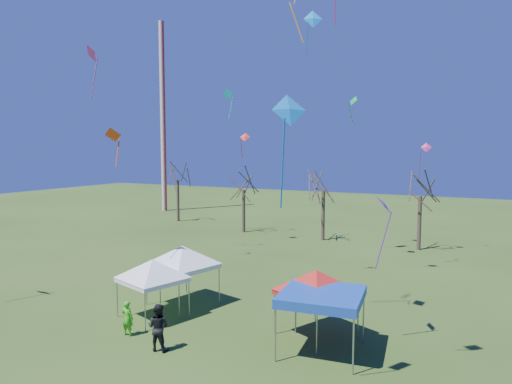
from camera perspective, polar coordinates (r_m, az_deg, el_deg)
ground at (r=20.39m, az=-8.10°, el=-18.72°), size 140.00×140.00×0.00m
radio_mast at (r=62.77m, az=-11.56°, el=9.10°), size 0.70×0.70×25.00m
tree_0 at (r=53.06m, az=-9.80°, el=3.34°), size 3.83×3.83×8.44m
tree_1 at (r=45.37m, az=-1.57°, el=2.20°), size 3.42×3.42×7.54m
tree_2 at (r=41.76m, az=8.46°, el=2.55°), size 3.71×3.71×8.18m
tree_3 at (r=39.61m, az=19.92°, el=1.83°), size 3.59×3.59×7.91m
tent_white_west at (r=23.24m, az=-12.82°, el=-8.70°), size 3.63×3.63×3.35m
tent_white_mid at (r=24.79m, az=-9.19°, el=-7.15°), size 4.02×4.02×3.67m
tent_red at (r=20.57m, az=7.57°, el=-10.18°), size 3.70×3.70×3.48m
tent_blue at (r=19.21m, az=8.24°, el=-12.82°), size 3.57×3.57×2.53m
person_green at (r=21.85m, az=-15.75°, el=-14.95°), size 0.60×0.42×1.58m
person_dark at (r=20.04m, az=-12.13°, el=-16.19°), size 1.06×0.89×1.96m
kite_13 at (r=39.86m, az=-1.42°, el=6.84°), size 0.99×0.78×2.21m
kite_8 at (r=31.90m, az=-19.81°, el=15.94°), size 1.34×1.05×3.48m
kite_11 at (r=35.11m, az=7.13°, el=20.67°), size 1.44×1.13×3.03m
kite_22 at (r=38.18m, az=20.46°, el=5.09°), size 0.97×0.88×2.86m
kite_1 at (r=23.29m, az=-17.41°, el=6.80°), size 1.00×0.81×1.94m
kite_5 at (r=14.26m, az=4.13°, el=9.98°), size 1.20×1.12×3.59m
kite_2 at (r=43.61m, az=-3.46°, el=12.10°), size 1.27×0.76×2.98m
kite_19 at (r=34.05m, az=12.04°, el=11.04°), size 0.91×0.85×2.10m
kite_17 at (r=19.96m, az=15.72°, el=-1.64°), size 0.97×1.20×3.19m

